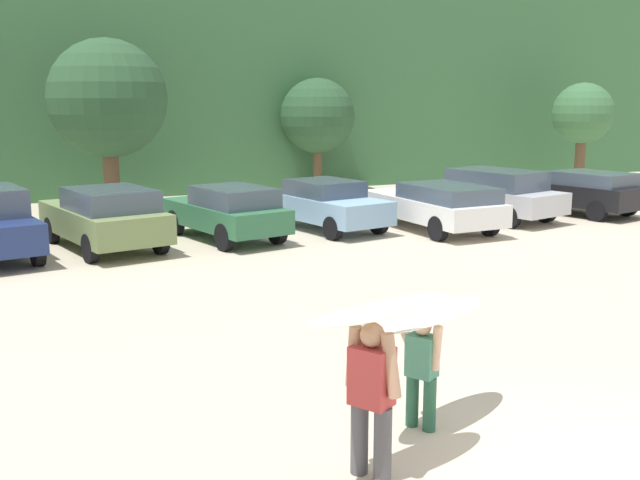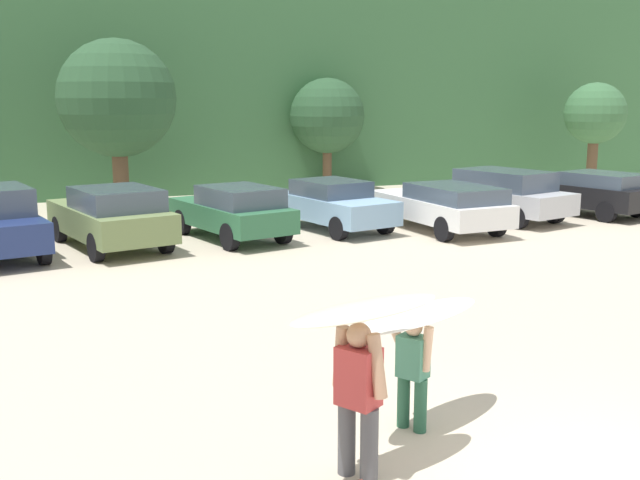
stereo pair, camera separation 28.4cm
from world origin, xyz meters
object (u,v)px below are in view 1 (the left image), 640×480
object	(u,v)px
parked_car_black	(576,191)
parked_car_white	(435,204)
parked_car_olive_green	(105,217)
parked_car_sky_blue	(327,204)
surfboard_cream	(381,309)
person_adult	(372,391)
person_child	(422,367)
parked_car_forest_green	(227,211)
parked_car_silver	(490,193)
surfboard_white	(428,314)

from	to	relation	value
parked_car_black	parked_car_white	bearing A→B (deg)	84.97
parked_car_olive_green	parked_car_sky_blue	size ratio (longest dim) A/B	1.12
parked_car_white	surfboard_cream	distance (m)	14.32
person_adult	person_child	distance (m)	1.30
parked_car_forest_green	parked_car_olive_green	bearing A→B (deg)	76.52
parked_car_silver	person_adult	world-z (taller)	person_adult
parked_car_white	person_child	distance (m)	13.15
parked_car_olive_green	surfboard_cream	xyz separation A→B (m)	(0.85, -12.78, 0.89)
person_adult	parked_car_forest_green	bearing A→B (deg)	-129.41
parked_car_black	surfboard_cream	size ratio (longest dim) A/B	2.57
parked_car_forest_green	parked_car_silver	bearing A→B (deg)	-102.02
parked_car_black	surfboard_cream	world-z (taller)	surfboard_cream
parked_car_forest_green	person_child	xyz separation A→B (m)	(-1.35, -12.00, -0.04)
parked_car_sky_blue	parked_car_black	xyz separation A→B (m)	(8.72, -0.47, 0.01)
parked_car_sky_blue	parked_car_black	size ratio (longest dim) A/B	0.88
person_adult	parked_car_sky_blue	bearing A→B (deg)	-141.43
parked_car_forest_green	parked_car_silver	world-z (taller)	parked_car_silver
parked_car_olive_green	surfboard_cream	world-z (taller)	surfboard_cream
parked_car_white	person_adult	distance (m)	14.36
parked_car_silver	person_adult	bearing A→B (deg)	126.13
parked_car_sky_blue	surfboard_white	distance (m)	13.06
parked_car_silver	person_adult	distance (m)	16.86
parked_car_black	parked_car_forest_green	bearing A→B (deg)	76.19
surfboard_cream	parked_car_olive_green	bearing A→B (deg)	-100.92
parked_car_black	person_adult	distance (m)	18.98
person_child	person_adult	bearing A→B (deg)	7.36
parked_car_sky_blue	parked_car_white	size ratio (longest dim) A/B	0.87
parked_car_silver	parked_car_sky_blue	bearing A→B (deg)	73.95
parked_car_sky_blue	person_child	size ratio (longest dim) A/B	3.23
person_child	parked_car_white	bearing A→B (deg)	-151.95
parked_car_forest_green	surfboard_cream	world-z (taller)	surfboard_cream
parked_car_olive_green	parked_car_sky_blue	distance (m)	6.21
parked_car_silver	surfboard_white	distance (m)	15.55
parked_car_olive_green	parked_car_silver	distance (m)	11.67
parked_car_sky_blue	surfboard_white	bearing A→B (deg)	149.02
parked_car_forest_green	surfboard_white	xyz separation A→B (m)	(-1.27, -11.98, 0.56)
parked_car_olive_green	surfboard_white	size ratio (longest dim) A/B	2.30
parked_car_olive_green	parked_car_white	bearing A→B (deg)	-108.65
parked_car_olive_green	surfboard_cream	size ratio (longest dim) A/B	2.54
person_child	surfboard_white	xyz separation A→B (m)	(0.08, 0.02, 0.60)
parked_car_sky_blue	parked_car_silver	bearing A→B (deg)	-104.14
parked_car_silver	surfboard_white	size ratio (longest dim) A/B	2.45
parked_car_olive_green	person_adult	xyz separation A→B (m)	(0.75, -12.81, 0.08)
parked_car_white	person_adult	xyz separation A→B (m)	(-8.23, -11.77, 0.15)
parked_car_sky_blue	parked_car_black	distance (m)	8.74
parked_car_forest_green	parked_car_sky_blue	world-z (taller)	parked_car_forest_green
parked_car_olive_green	parked_car_sky_blue	world-z (taller)	parked_car_olive_green
parked_car_silver	parked_car_olive_green	bearing A→B (deg)	76.67
parked_car_silver	person_child	xyz separation A→B (m)	(-9.88, -12.08, -0.09)
parked_car_forest_green	person_adult	distance (m)	12.98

